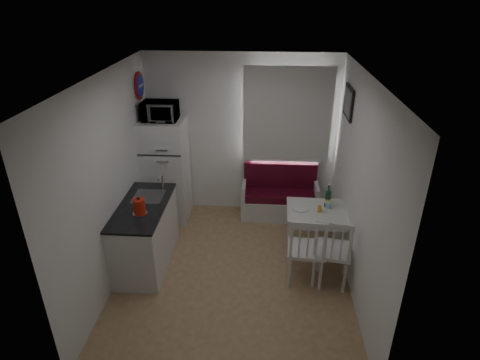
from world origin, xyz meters
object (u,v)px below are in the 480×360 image
object	(u,v)px
bench	(279,200)
wine_bottle	(328,196)
kitchen_counter	(146,234)
fridge	(166,170)
kettle	(139,206)
chair_left	(308,245)
dining_table	(322,215)
chair_right	(334,246)
microwave	(160,111)

from	to	relation	value
bench	wine_bottle	size ratio (longest dim) A/B	3.76
kitchen_counter	fridge	bearing A→B (deg)	89.10
kettle	kitchen_counter	bearing A→B (deg)	101.50
chair_left	wine_bottle	distance (m)	0.88
dining_table	chair_right	distance (m)	0.68
kitchen_counter	kettle	xyz separation A→B (m)	(0.05, -0.24, 0.57)
kitchen_counter	wine_bottle	bearing A→B (deg)	10.05
dining_table	chair_left	world-z (taller)	chair_left
kitchen_counter	chair_left	xyz separation A→B (m)	(2.13, -0.34, 0.16)
bench	microwave	size ratio (longest dim) A/B	2.41
chair_left	kettle	xyz separation A→B (m)	(-2.08, 0.10, 0.41)
bench	kettle	xyz separation A→B (m)	(-1.79, -1.60, 0.73)
kitchen_counter	microwave	bearing A→B (deg)	89.06
bench	wine_bottle	distance (m)	1.25
bench	chair_left	distance (m)	1.75
kitchen_counter	kettle	distance (m)	0.62
fridge	kettle	size ratio (longest dim) A/B	6.88
kitchen_counter	fridge	world-z (taller)	fridge
chair_left	fridge	xyz separation A→B (m)	(-2.11, 1.58, 0.22)
kettle	wine_bottle	world-z (taller)	kettle
chair_right	microwave	bearing A→B (deg)	158.84
microwave	wine_bottle	xyz separation A→B (m)	(2.43, -0.76, -0.92)
chair_left	wine_bottle	xyz separation A→B (m)	(0.32, 0.77, 0.27)
dining_table	chair_right	world-z (taller)	chair_right
bench	fridge	distance (m)	1.90
chair_left	fridge	bearing A→B (deg)	146.92
dining_table	microwave	world-z (taller)	microwave
bench	chair_left	world-z (taller)	chair_left
microwave	kitchen_counter	bearing A→B (deg)	-90.94
kitchen_counter	fridge	distance (m)	1.30
microwave	kettle	world-z (taller)	microwave
kettle	dining_table	bearing A→B (deg)	13.90
kitchen_counter	kettle	world-z (taller)	kitchen_counter
fridge	microwave	xyz separation A→B (m)	(0.00, -0.05, 0.97)
dining_table	wine_bottle	distance (m)	0.27
chair_left	fridge	size ratio (longest dim) A/B	0.32
chair_left	dining_table	bearing A→B (deg)	73.37
chair_right	chair_left	bearing A→B (deg)	-169.02
bench	fridge	xyz separation A→B (m)	(-1.82, -0.11, 0.54)
fridge	microwave	world-z (taller)	microwave
wine_bottle	dining_table	bearing A→B (deg)	-124.35
kitchen_counter	chair_left	distance (m)	2.16
bench	wine_bottle	xyz separation A→B (m)	(0.61, -0.92, 0.59)
kettle	bench	bearing A→B (deg)	41.80
dining_table	fridge	size ratio (longest dim) A/B	0.59
dining_table	bench	bearing A→B (deg)	119.73
kettle	wine_bottle	distance (m)	2.50
fridge	kettle	distance (m)	1.50
dining_table	kettle	xyz separation A→B (m)	(-2.33, -0.58, 0.38)
dining_table	wine_bottle	world-z (taller)	wine_bottle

